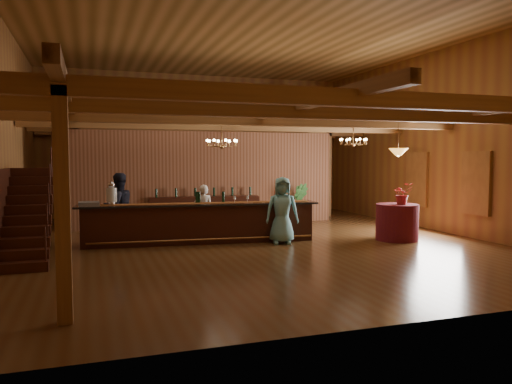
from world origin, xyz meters
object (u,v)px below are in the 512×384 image
object	(u,v)px
beverage_dispenser	(112,194)
pendant_lamp	(398,152)
floor_plant	(297,203)
raffle_drum	(285,195)
chandelier_right	(353,141)
backbar_shelf	(205,211)
chandelier_left	(222,143)
guest	(282,210)
round_table	(397,222)
tasting_bar	(200,223)
staff_second	(118,207)
bartender	(204,211)

from	to	relation	value
beverage_dispenser	pendant_lamp	bearing A→B (deg)	-11.71
floor_plant	beverage_dispenser	bearing A→B (deg)	-157.35
raffle_drum	chandelier_right	bearing A→B (deg)	11.72
backbar_shelf	chandelier_left	bearing A→B (deg)	-85.38
guest	chandelier_left	bearing A→B (deg)	-177.76
backbar_shelf	floor_plant	world-z (taller)	floor_plant
beverage_dispenser	chandelier_right	bearing A→B (deg)	-0.44
beverage_dispenser	round_table	distance (m)	7.61
round_table	chandelier_right	xyz separation A→B (m)	(-0.54, 1.48, 2.23)
backbar_shelf	tasting_bar	bearing A→B (deg)	-94.90
pendant_lamp	floor_plant	bearing A→B (deg)	105.84
beverage_dispenser	pendant_lamp	xyz separation A→B (m)	(7.41, -1.53, 1.07)
floor_plant	pendant_lamp	bearing A→B (deg)	-74.16
staff_second	bartender	bearing A→B (deg)	152.29
tasting_bar	chandelier_left	world-z (taller)	chandelier_left
beverage_dispenser	chandelier_right	distance (m)	7.00
tasting_bar	backbar_shelf	xyz separation A→B (m)	(0.80, 3.02, -0.04)
backbar_shelf	round_table	distance (m)	6.13
chandelier_left	pendant_lamp	bearing A→B (deg)	-9.96
tasting_bar	floor_plant	distance (m)	4.93
tasting_bar	backbar_shelf	size ratio (longest dim) A/B	1.80
round_table	guest	bearing A→B (deg)	171.44
chandelier_right	floor_plant	bearing A→B (deg)	103.36
tasting_bar	staff_second	xyz separation A→B (m)	(-2.04, 0.86, 0.39)
tasting_bar	pendant_lamp	bearing A→B (deg)	-8.18
chandelier_left	staff_second	world-z (taller)	chandelier_left
staff_second	beverage_dispenser	bearing A→B (deg)	44.99
chandelier_right	guest	world-z (taller)	chandelier_right
chandelier_right	backbar_shelf	bearing A→B (deg)	143.78
chandelier_left	bartender	xyz separation A→B (m)	(-0.21, 1.28, -1.88)
chandelier_right	floor_plant	world-z (taller)	chandelier_right
chandelier_left	guest	xyz separation A→B (m)	(1.52, -0.35, -1.75)
backbar_shelf	pendant_lamp	bearing A→B (deg)	-34.49
raffle_drum	pendant_lamp	xyz separation A→B (m)	(2.89, -0.99, 1.18)
tasting_bar	staff_second	world-z (taller)	staff_second
raffle_drum	staff_second	size ratio (longest dim) A/B	0.18
backbar_shelf	staff_second	size ratio (longest dim) A/B	1.91
chandelier_right	floor_plant	size ratio (longest dim) A/B	0.58
chandelier_right	guest	size ratio (longest dim) A/B	0.46
tasting_bar	round_table	distance (m)	5.33
round_table	floor_plant	bearing A→B (deg)	105.84
tasting_bar	chandelier_left	xyz separation A→B (m)	(0.48, -0.44, 2.09)
raffle_drum	chandelier_left	bearing A→B (deg)	-174.64
backbar_shelf	round_table	xyz separation A→B (m)	(4.38, -4.29, -0.00)
chandelier_left	bartender	world-z (taller)	chandelier_left
pendant_lamp	bartender	xyz separation A→B (m)	(-4.91, 2.10, -1.65)
backbar_shelf	pendant_lamp	xyz separation A→B (m)	(4.38, -4.29, 1.91)
raffle_drum	floor_plant	bearing A→B (deg)	61.32
raffle_drum	chandelier_left	size ratio (longest dim) A/B	0.42
pendant_lamp	staff_second	distance (m)	7.67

